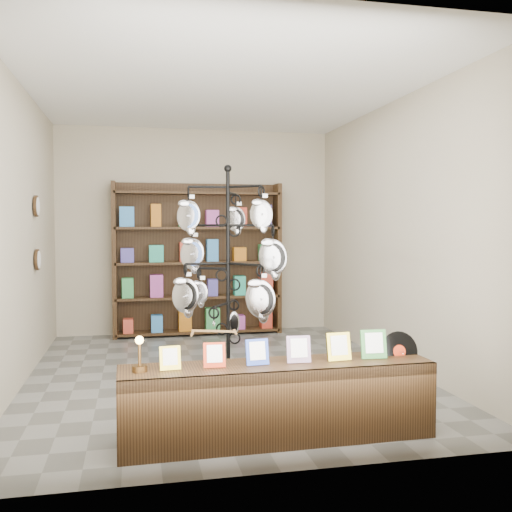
% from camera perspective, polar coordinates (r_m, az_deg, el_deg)
% --- Properties ---
extents(ground, '(5.00, 5.00, 0.00)m').
position_cam_1_polar(ground, '(6.23, -3.40, -11.67)').
color(ground, slate).
rests_on(ground, ground).
extents(room_envelope, '(5.00, 5.00, 5.00)m').
position_cam_1_polar(room_envelope, '(6.03, -3.46, 5.60)').
color(room_envelope, '#B4A991').
rests_on(room_envelope, ground).
extents(display_tree, '(1.18, 1.18, 2.13)m').
position_cam_1_polar(display_tree, '(5.21, -2.82, -0.79)').
color(display_tree, black).
rests_on(display_tree, ground).
extents(front_shelf, '(2.31, 0.51, 0.82)m').
position_cam_1_polar(front_shelf, '(4.34, 2.22, -14.31)').
color(front_shelf, black).
rests_on(front_shelf, ground).
extents(back_shelving, '(2.42, 0.36, 2.20)m').
position_cam_1_polar(back_shelving, '(8.32, -5.82, -0.79)').
color(back_shelving, black).
rests_on(back_shelving, ground).
extents(wall_clocks, '(0.03, 0.24, 0.84)m').
position_cam_1_polar(wall_clocks, '(6.84, -21.06, 2.16)').
color(wall_clocks, black).
rests_on(wall_clocks, ground).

